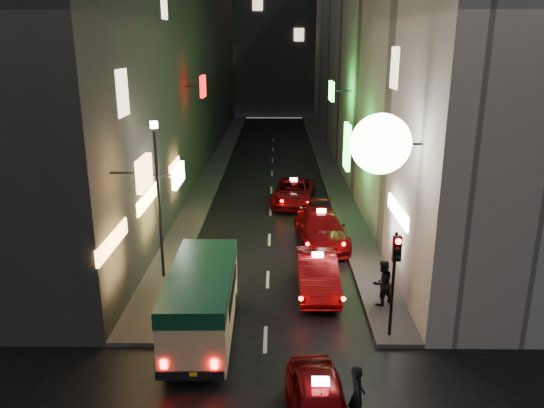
{
  "coord_description": "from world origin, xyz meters",
  "views": [
    {
      "loc": [
        0.36,
        -6.53,
        9.19
      ],
      "look_at": [
        0.17,
        13.0,
        3.19
      ],
      "focal_mm": 35.0,
      "sensor_mm": 36.0,
      "label": 1
    }
  ],
  "objects_px": {
    "lamp_post": "(158,190)",
    "taxi_near": "(320,403)",
    "pedestrian_crossing": "(357,392)",
    "minibus": "(202,296)",
    "traffic_light": "(395,263)"
  },
  "relations": [
    {
      "from": "lamp_post",
      "to": "taxi_near",
      "type": "bearing_deg",
      "value": -56.87
    },
    {
      "from": "pedestrian_crossing",
      "to": "taxi_near",
      "type": "bearing_deg",
      "value": 98.36
    },
    {
      "from": "minibus",
      "to": "traffic_light",
      "type": "height_order",
      "value": "traffic_light"
    },
    {
      "from": "taxi_near",
      "to": "traffic_light",
      "type": "bearing_deg",
      "value": 57.74
    },
    {
      "from": "lamp_post",
      "to": "traffic_light",
      "type": "bearing_deg",
      "value": -28.91
    },
    {
      "from": "pedestrian_crossing",
      "to": "traffic_light",
      "type": "bearing_deg",
      "value": -26.48
    },
    {
      "from": "traffic_light",
      "to": "minibus",
      "type": "bearing_deg",
      "value": 178.69
    },
    {
      "from": "pedestrian_crossing",
      "to": "lamp_post",
      "type": "xyz_separation_m",
      "value": [
        -6.55,
        8.42,
        2.79
      ]
    },
    {
      "from": "taxi_near",
      "to": "pedestrian_crossing",
      "type": "distance_m",
      "value": 0.96
    },
    {
      "from": "minibus",
      "to": "lamp_post",
      "type": "height_order",
      "value": "lamp_post"
    },
    {
      "from": "traffic_light",
      "to": "lamp_post",
      "type": "height_order",
      "value": "lamp_post"
    },
    {
      "from": "taxi_near",
      "to": "traffic_light",
      "type": "relative_size",
      "value": 1.39
    },
    {
      "from": "pedestrian_crossing",
      "to": "traffic_light",
      "type": "relative_size",
      "value": 0.53
    },
    {
      "from": "taxi_near",
      "to": "traffic_light",
      "type": "distance_m",
      "value": 5.2
    },
    {
      "from": "taxi_near",
      "to": "pedestrian_crossing",
      "type": "xyz_separation_m",
      "value": [
        0.93,
        0.19,
        0.18
      ]
    }
  ]
}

